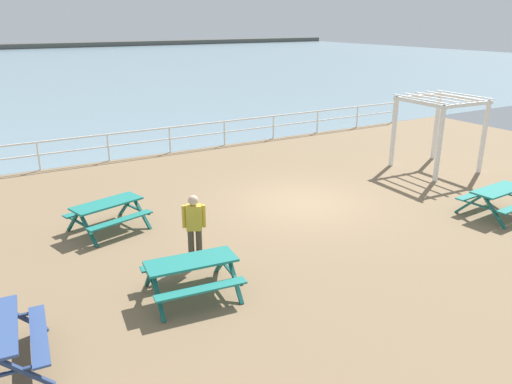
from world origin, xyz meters
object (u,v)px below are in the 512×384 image
Objects in this scene: visitor at (194,225)px; lattice_pergola at (440,116)px; picnic_table_near_right at (191,269)px; picnic_table_far_left at (107,209)px; picnic_table_near_left at (498,195)px.

lattice_pergola reaches higher than visitor.
picnic_table_near_right is 12.05m from lattice_pergola.
picnic_table_near_right is 4.19m from picnic_table_far_left.
picnic_table_near_left is 1.15× the size of visitor.
visitor reaches higher than picnic_table_near_right.
picnic_table_near_left is at bearing 4.34° from picnic_table_near_right.
visitor is (-8.65, 1.55, 0.36)m from picnic_table_near_left.
lattice_pergola is at bearing 129.10° from visitor.
lattice_pergola reaches higher than picnic_table_far_left.
picnic_table_near_left and picnic_table_near_right have the same top height.
picnic_table_near_right is 0.91× the size of picnic_table_far_left.
visitor is (1.20, -2.94, 0.36)m from picnic_table_far_left.
picnic_table_near_right is (-9.26, 0.35, 0.00)m from picnic_table_near_left.
picnic_table_far_left is (-9.85, 4.49, 0.00)m from picnic_table_near_left.
picnic_table_near_left and picnic_table_far_left have the same top height.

